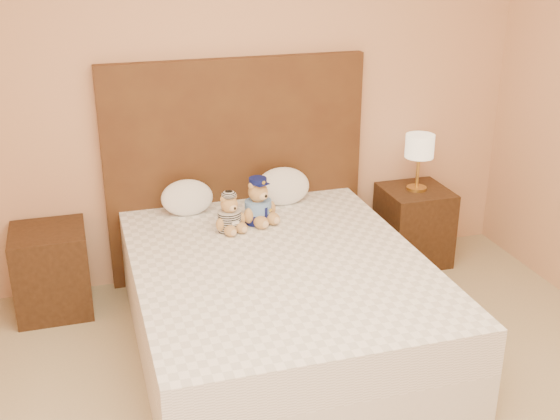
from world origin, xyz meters
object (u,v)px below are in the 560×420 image
object	(u,v)px
bed	(280,303)
nightstand_left	(52,271)
teddy_prisoner	(229,213)
teddy_police	(258,201)
pillow_right	(283,185)
lamp	(420,149)
pillow_left	(187,196)
nightstand_right	(414,225)

from	to	relation	value
bed	nightstand_left	distance (m)	1.48
nightstand_left	teddy_prisoner	xyz separation A→B (m)	(1.08, -0.32, 0.39)
teddy_police	pillow_right	world-z (taller)	teddy_police
nightstand_left	teddy_police	xyz separation A→B (m)	(1.28, -0.25, 0.42)
bed	nightstand_left	bearing A→B (deg)	147.38
lamp	pillow_left	xyz separation A→B (m)	(-1.62, 0.03, -0.18)
bed	nightstand_right	distance (m)	1.48
teddy_police	pillow_left	distance (m)	0.49
nightstand_right	pillow_left	world-z (taller)	pillow_left
nightstand_right	pillow_left	xyz separation A→B (m)	(-1.62, 0.03, 0.39)
nightstand_left	nightstand_right	xyz separation A→B (m)	(2.50, 0.00, 0.00)
bed	pillow_left	size ratio (longest dim) A/B	5.96
lamp	pillow_left	world-z (taller)	lamp
bed	nightstand_right	xyz separation A→B (m)	(1.25, 0.80, -0.00)
lamp	teddy_prisoner	bearing A→B (deg)	-167.20
nightstand_left	teddy_prisoner	size ratio (longest dim) A/B	2.30
nightstand_left	teddy_police	distance (m)	1.37
pillow_left	pillow_right	xyz separation A→B (m)	(0.65, 0.00, 0.01)
nightstand_right	lamp	bearing A→B (deg)	180.00
teddy_prisoner	pillow_left	size ratio (longest dim) A/B	0.71
bed	teddy_prisoner	bearing A→B (deg)	110.05
lamp	pillow_right	bearing A→B (deg)	178.24
teddy_prisoner	pillow_right	bearing A→B (deg)	18.90
bed	teddy_police	world-z (taller)	teddy_police
teddy_police	teddy_prisoner	xyz separation A→B (m)	(-0.20, -0.07, -0.03)
bed	pillow_left	xyz separation A→B (m)	(-0.37, 0.83, 0.39)
nightstand_left	teddy_prisoner	bearing A→B (deg)	-16.73
teddy_police	pillow_right	distance (m)	0.37
teddy_prisoner	teddy_police	bearing A→B (deg)	0.77
nightstand_left	nightstand_right	bearing A→B (deg)	0.00
teddy_police	pillow_right	bearing A→B (deg)	23.89
teddy_police	pillow_right	size ratio (longest dim) A/B	0.80
nightstand_right	lamp	xyz separation A→B (m)	(-0.00, 0.00, 0.57)
teddy_police	teddy_prisoner	world-z (taller)	teddy_police
bed	nightstand_left	xyz separation A→B (m)	(-1.25, 0.80, -0.00)
bed	nightstand_right	world-z (taller)	same
nightstand_right	teddy_prisoner	bearing A→B (deg)	-167.20
nightstand_left	teddy_prisoner	distance (m)	1.19
pillow_left	pillow_right	bearing A→B (deg)	0.00
nightstand_left	lamp	distance (m)	2.56
nightstand_left	lamp	size ratio (longest dim) A/B	1.38
bed	teddy_police	bearing A→B (deg)	87.28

